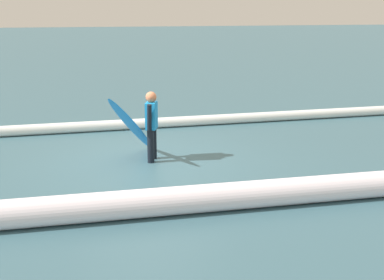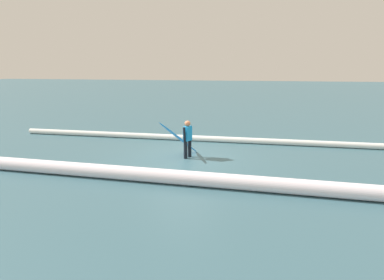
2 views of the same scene
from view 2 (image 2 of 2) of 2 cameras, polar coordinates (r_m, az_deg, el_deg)
The scene contains 5 objects.
ground_plane at distance 12.54m, azimuth -1.41°, elevation -3.08°, with size 157.43×157.43×0.00m, color #395F6C.
surfer at distance 12.34m, azimuth -0.78°, elevation 0.50°, with size 0.30×0.55×1.43m.
surfboard at distance 12.58m, azimuth -2.30°, elevation 0.35°, with size 1.27×1.79×1.47m.
wave_crest_foreground at distance 15.05m, azimuth 10.60°, elevation -0.13°, with size 0.27×0.27×22.97m, color white.
wave_crest_midground at distance 9.33m, azimuth 10.42°, elevation -7.42°, with size 0.43×0.43×16.93m, color white.
Camera 2 is at (-3.01, 11.70, 3.35)m, focal length 30.59 mm.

